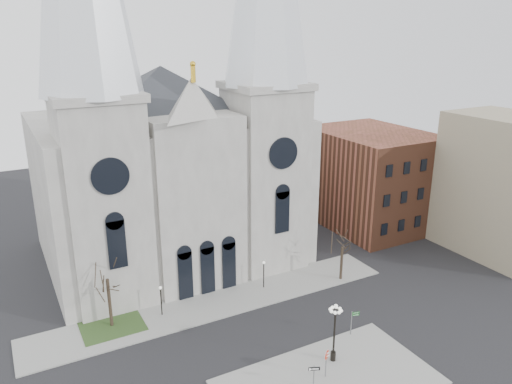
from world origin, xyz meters
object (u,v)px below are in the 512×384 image
stop_sign (326,358)px  one_way_sign (314,373)px  globe_lamp (335,326)px  street_name_sign (352,321)px

stop_sign → one_way_sign: (-1.73, -0.72, -0.40)m
globe_lamp → one_way_sign: bearing=-148.8°
one_way_sign → street_name_sign: bearing=54.8°
stop_sign → street_name_sign: 7.00m
one_way_sign → street_name_sign: (7.58, 4.55, -0.02)m
globe_lamp → one_way_sign: 4.71m
one_way_sign → street_name_sign: 8.84m
stop_sign → street_name_sign: bearing=23.8°
globe_lamp → street_name_sign: globe_lamp is taller
stop_sign → globe_lamp: (1.89, 1.47, 1.66)m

